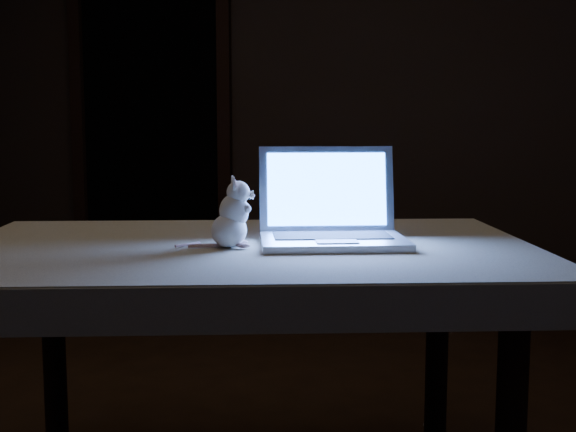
# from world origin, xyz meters

# --- Properties ---
(back_wall) EXTENTS (4.50, 0.04, 2.60)m
(back_wall) POSITION_xyz_m (0.00, 2.50, 1.30)
(back_wall) COLOR black
(back_wall) RESTS_ON ground
(doorway) EXTENTS (1.06, 0.36, 2.13)m
(doorway) POSITION_xyz_m (-1.10, 2.50, 1.06)
(doorway) COLOR black
(doorway) RESTS_ON back_wall
(table) EXTENTS (1.61, 1.27, 0.76)m
(table) POSITION_xyz_m (0.28, -0.09, 0.38)
(table) COLOR black
(table) RESTS_ON floor
(tablecloth) EXTENTS (1.58, 1.11, 0.10)m
(tablecloth) POSITION_xyz_m (0.28, -0.13, 0.72)
(tablecloth) COLOR beige
(tablecloth) RESTS_ON table
(laptop) EXTENTS (0.46, 0.43, 0.26)m
(laptop) POSITION_xyz_m (0.51, -0.05, 0.90)
(laptop) COLOR silver
(laptop) RESTS_ON tablecloth
(plush_mouse) EXTENTS (0.14, 0.14, 0.18)m
(plush_mouse) POSITION_xyz_m (0.25, -0.15, 0.86)
(plush_mouse) COLOR white
(plush_mouse) RESTS_ON tablecloth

